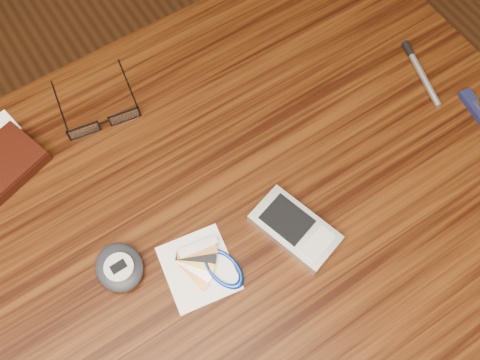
{
  "coord_description": "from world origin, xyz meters",
  "views": [
    {
      "loc": [
        -0.11,
        -0.23,
        1.43
      ],
      "look_at": [
        0.06,
        0.03,
        0.76
      ],
      "focal_mm": 40.0,
      "sensor_mm": 36.0,
      "label": 1
    }
  ],
  "objects_px": {
    "wallet_and_card": "(4,162)",
    "pocket_knife": "(479,112)",
    "desk": "(219,245)",
    "pda_phone": "(295,228)",
    "silver_pen": "(418,68)",
    "notepad_keys": "(210,267)",
    "pedometer": "(119,267)",
    "eyeglasses": "(103,120)"
  },
  "relations": [
    {
      "from": "wallet_and_card",
      "to": "pocket_knife",
      "type": "xyz_separation_m",
      "value": [
        0.62,
        -0.3,
        -0.01
      ]
    },
    {
      "from": "desk",
      "to": "pda_phone",
      "type": "xyz_separation_m",
      "value": [
        0.08,
        -0.07,
        0.11
      ]
    },
    {
      "from": "desk",
      "to": "silver_pen",
      "type": "xyz_separation_m",
      "value": [
        0.4,
        0.04,
        0.11
      ]
    },
    {
      "from": "pocket_knife",
      "to": "notepad_keys",
      "type": "bearing_deg",
      "value": 177.65
    },
    {
      "from": "pedometer",
      "to": "desk",
      "type": "bearing_deg",
      "value": -5.06
    },
    {
      "from": "notepad_keys",
      "to": "silver_pen",
      "type": "xyz_separation_m",
      "value": [
        0.44,
        0.09,
        0.0
      ]
    },
    {
      "from": "pedometer",
      "to": "silver_pen",
      "type": "height_order",
      "value": "pedometer"
    },
    {
      "from": "eyeglasses",
      "to": "notepad_keys",
      "type": "xyz_separation_m",
      "value": [
        0.02,
        -0.27,
        -0.01
      ]
    },
    {
      "from": "desk",
      "to": "pda_phone",
      "type": "bearing_deg",
      "value": -39.38
    },
    {
      "from": "notepad_keys",
      "to": "pda_phone",
      "type": "bearing_deg",
      "value": -8.52
    },
    {
      "from": "desk",
      "to": "silver_pen",
      "type": "height_order",
      "value": "silver_pen"
    },
    {
      "from": "pda_phone",
      "to": "pedometer",
      "type": "distance_m",
      "value": 0.24
    },
    {
      "from": "pedometer",
      "to": "notepad_keys",
      "type": "xyz_separation_m",
      "value": [
        0.1,
        -0.06,
        -0.01
      ]
    },
    {
      "from": "wallet_and_card",
      "to": "pedometer",
      "type": "bearing_deg",
      "value": -73.72
    },
    {
      "from": "pedometer",
      "to": "pocket_knife",
      "type": "height_order",
      "value": "pedometer"
    },
    {
      "from": "desk",
      "to": "pda_phone",
      "type": "height_order",
      "value": "pda_phone"
    },
    {
      "from": "wallet_and_card",
      "to": "pda_phone",
      "type": "height_order",
      "value": "wallet_and_card"
    },
    {
      "from": "wallet_and_card",
      "to": "eyeglasses",
      "type": "relative_size",
      "value": 1.12
    },
    {
      "from": "pedometer",
      "to": "notepad_keys",
      "type": "bearing_deg",
      "value": -31.66
    },
    {
      "from": "wallet_and_card",
      "to": "notepad_keys",
      "type": "bearing_deg",
      "value": -60.02
    },
    {
      "from": "wallet_and_card",
      "to": "eyeglasses",
      "type": "xyz_separation_m",
      "value": [
        0.15,
        -0.01,
        0.0
      ]
    },
    {
      "from": "desk",
      "to": "pedometer",
      "type": "xyz_separation_m",
      "value": [
        -0.14,
        0.01,
        0.11
      ]
    },
    {
      "from": "pedometer",
      "to": "eyeglasses",
      "type": "bearing_deg",
      "value": 68.38
    },
    {
      "from": "pedometer",
      "to": "silver_pen",
      "type": "xyz_separation_m",
      "value": [
        0.53,
        0.03,
        -0.01
      ]
    },
    {
      "from": "wallet_and_card",
      "to": "desk",
      "type": "bearing_deg",
      "value": -49.04
    },
    {
      "from": "desk",
      "to": "pocket_knife",
      "type": "xyz_separation_m",
      "value": [
        0.42,
        -0.07,
        0.11
      ]
    },
    {
      "from": "eyeglasses",
      "to": "desk",
      "type": "bearing_deg",
      "value": -75.6
    },
    {
      "from": "pedometer",
      "to": "notepad_keys",
      "type": "height_order",
      "value": "pedometer"
    },
    {
      "from": "pda_phone",
      "to": "eyeglasses",
      "type": "bearing_deg",
      "value": 115.64
    },
    {
      "from": "desk",
      "to": "pedometer",
      "type": "distance_m",
      "value": 0.18
    },
    {
      "from": "eyeglasses",
      "to": "notepad_keys",
      "type": "bearing_deg",
      "value": -86.58
    },
    {
      "from": "notepad_keys",
      "to": "silver_pen",
      "type": "relative_size",
      "value": 0.91
    },
    {
      "from": "silver_pen",
      "to": "pocket_knife",
      "type": "bearing_deg",
      "value": -78.43
    },
    {
      "from": "wallet_and_card",
      "to": "pedometer",
      "type": "xyz_separation_m",
      "value": [
        0.07,
        -0.22,
        0.0
      ]
    },
    {
      "from": "eyeglasses",
      "to": "notepad_keys",
      "type": "height_order",
      "value": "eyeglasses"
    },
    {
      "from": "notepad_keys",
      "to": "pocket_knife",
      "type": "height_order",
      "value": "notepad_keys"
    },
    {
      "from": "eyeglasses",
      "to": "pedometer",
      "type": "distance_m",
      "value": 0.22
    },
    {
      "from": "pocket_knife",
      "to": "silver_pen",
      "type": "bearing_deg",
      "value": 101.57
    },
    {
      "from": "pda_phone",
      "to": "notepad_keys",
      "type": "relative_size",
      "value": 1.16
    },
    {
      "from": "desk",
      "to": "wallet_and_card",
      "type": "distance_m",
      "value": 0.33
    },
    {
      "from": "pedometer",
      "to": "notepad_keys",
      "type": "distance_m",
      "value": 0.12
    },
    {
      "from": "silver_pen",
      "to": "pda_phone",
      "type": "bearing_deg",
      "value": -160.79
    }
  ]
}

